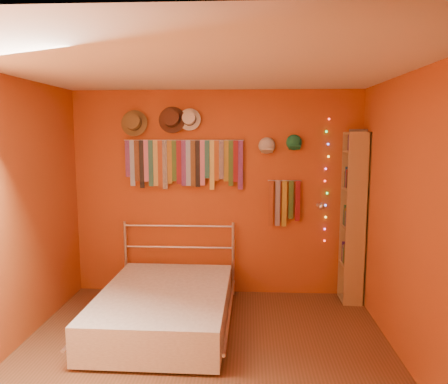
% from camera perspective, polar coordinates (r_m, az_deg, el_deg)
% --- Properties ---
extents(ground, '(3.50, 3.50, 0.00)m').
position_cam_1_polar(ground, '(4.08, -2.92, -21.46)').
color(ground, brown).
rests_on(ground, ground).
extents(back_wall, '(3.50, 0.02, 2.50)m').
position_cam_1_polar(back_wall, '(5.35, -1.02, -0.20)').
color(back_wall, '#9A3F18').
rests_on(back_wall, ground).
extents(right_wall, '(0.02, 3.50, 2.50)m').
position_cam_1_polar(right_wall, '(3.86, 23.79, -3.95)').
color(right_wall, '#9A3F18').
rests_on(right_wall, ground).
extents(ceiling, '(3.50, 3.50, 0.02)m').
position_cam_1_polar(ceiling, '(3.60, -3.20, 15.90)').
color(ceiling, white).
rests_on(ceiling, back_wall).
extents(tie_rack, '(1.45, 0.03, 0.60)m').
position_cam_1_polar(tie_rack, '(5.29, -5.31, 3.97)').
color(tie_rack, silver).
rests_on(tie_rack, back_wall).
extents(small_tie_rack, '(0.40, 0.03, 0.56)m').
position_cam_1_polar(small_tie_rack, '(5.31, 7.82, -1.19)').
color(small_tie_rack, silver).
rests_on(small_tie_rack, back_wall).
extents(fedora_olive, '(0.32, 0.17, 0.31)m').
position_cam_1_polar(fedora_olive, '(5.37, -11.75, 8.90)').
color(fedora_olive, brown).
rests_on(fedora_olive, back_wall).
extents(fedora_brown, '(0.32, 0.18, 0.32)m').
position_cam_1_polar(fedora_brown, '(5.27, -6.87, 9.45)').
color(fedora_brown, '#4B281A').
rests_on(fedora_brown, back_wall).
extents(fedora_white, '(0.27, 0.14, 0.26)m').
position_cam_1_polar(fedora_white, '(5.25, -4.57, 9.52)').
color(fedora_white, silver).
rests_on(fedora_white, back_wall).
extents(cap_white, '(0.19, 0.24, 0.19)m').
position_cam_1_polar(cap_white, '(5.24, 5.61, 6.02)').
color(cap_white, beige).
rests_on(cap_white, back_wall).
extents(cap_green, '(0.18, 0.23, 0.18)m').
position_cam_1_polar(cap_green, '(5.26, 9.12, 6.39)').
color(cap_green, '#197247').
rests_on(cap_green, back_wall).
extents(fairy_lights, '(0.06, 0.02, 1.49)m').
position_cam_1_polar(fairy_lights, '(5.36, 13.22, 1.40)').
color(fairy_lights, '#FF3333').
rests_on(fairy_lights, back_wall).
extents(reading_lamp, '(0.07, 0.31, 0.09)m').
position_cam_1_polar(reading_lamp, '(5.19, 12.53, -1.84)').
color(reading_lamp, silver).
rests_on(reading_lamp, back_wall).
extents(bookshelf, '(0.25, 0.34, 2.00)m').
position_cam_1_polar(bookshelf, '(5.31, 16.95, -3.14)').
color(bookshelf, '#A67A4B').
rests_on(bookshelf, ground).
extents(bed, '(1.39, 1.89, 0.91)m').
position_cam_1_polar(bed, '(4.67, -7.77, -14.69)').
color(bed, silver).
rests_on(bed, ground).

